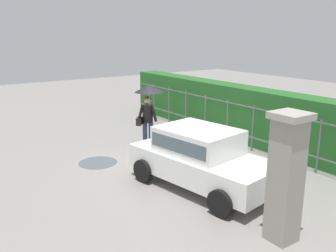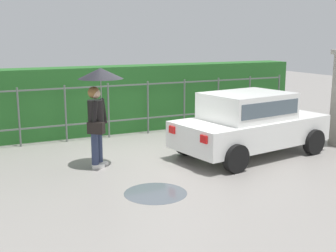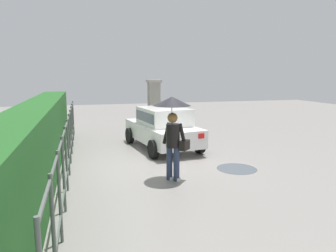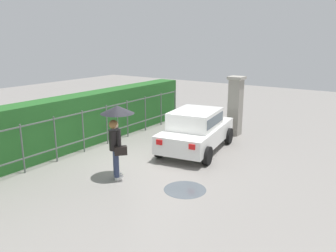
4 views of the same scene
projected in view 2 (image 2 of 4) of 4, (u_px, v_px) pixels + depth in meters
ground_plane at (153, 158)px, 10.04m from camera, size 40.00×40.00×0.00m
car at (249, 121)px, 10.17m from camera, size 3.92×2.32×1.48m
pedestrian at (99, 95)px, 9.11m from camera, size 0.94×0.94×2.11m
fence_section at (108, 108)px, 11.95m from camera, size 11.77×0.05×1.50m
hedge_row at (100, 100)px, 12.56m from camera, size 12.72×0.90×1.90m
puddle_near at (156, 193)px, 7.81m from camera, size 1.13×1.13×0.00m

